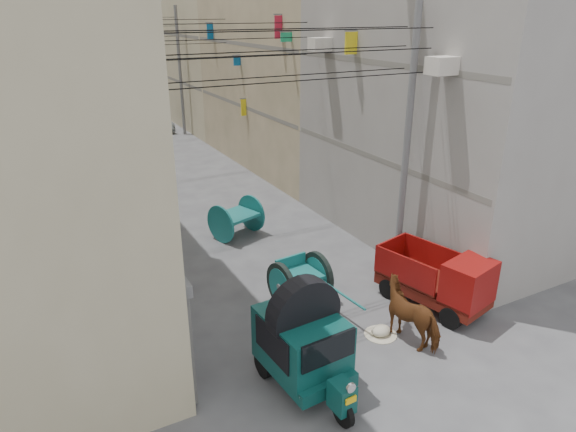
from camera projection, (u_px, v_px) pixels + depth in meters
building_row_right at (210, 28)px, 38.82m from camera, size 8.00×62.00×14.00m
end_cap_building at (55, 21)px, 61.43m from camera, size 22.00×10.00×13.00m
shutters_left at (120, 224)px, 16.04m from camera, size 0.18×14.40×2.88m
signboards at (149, 100)px, 26.25m from camera, size 8.22×40.52×5.67m
ac_units at (380, 21)px, 14.89m from camera, size 0.70×6.55×3.35m
utility_poles at (175, 102)px, 22.23m from camera, size 7.40×22.20×8.00m
overhead_cables at (189, 38)px, 19.07m from camera, size 7.40×22.52×1.12m
auto_rickshaw at (303, 339)px, 10.99m from camera, size 1.74×2.88×1.99m
tonga_cart at (300, 279)px, 14.40m from camera, size 1.52×3.06×1.34m
mini_truck at (444, 284)px, 13.92m from camera, size 2.03×3.28×1.71m
second_cart at (236, 217)px, 18.58m from camera, size 1.94×1.82×1.39m
feed_sack at (381, 331)px, 13.08m from camera, size 0.52×0.41×0.26m
horse at (414, 313)px, 12.71m from camera, size 1.23×1.92×1.50m
distant_car_white at (145, 171)px, 24.51m from camera, size 2.05×3.46×1.10m
distant_car_grey at (158, 123)px, 35.01m from camera, size 1.54×3.44×1.10m
distant_car_green at (97, 100)px, 43.31m from camera, size 1.91×4.28×1.22m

